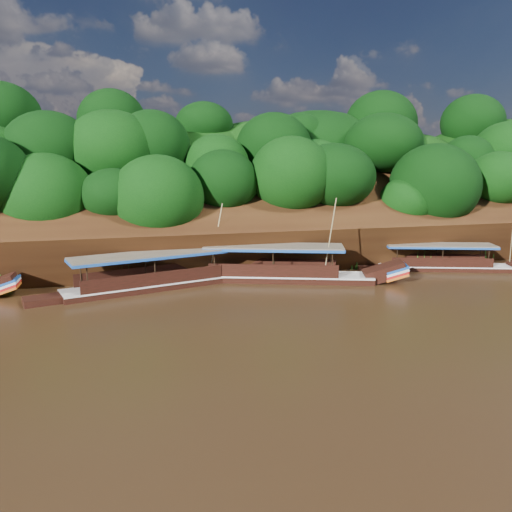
{
  "coord_description": "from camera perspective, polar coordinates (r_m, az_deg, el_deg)",
  "views": [
    {
      "loc": [
        -12.85,
        -28.09,
        9.18
      ],
      "look_at": [
        -3.62,
        7.0,
        2.14
      ],
      "focal_mm": 35.0,
      "sensor_mm": 36.0,
      "label": 1
    }
  ],
  "objects": [
    {
      "name": "boat_1",
      "position": [
        38.36,
        4.49,
        -1.94
      ],
      "size": [
        15.77,
        7.24,
        6.98
      ],
      "rotation": [
        0.0,
        0.0,
        -0.33
      ],
      "color": "black",
      "rests_on": "ground"
    },
    {
      "name": "boat_0",
      "position": [
        45.26,
        21.85,
        -0.88
      ],
      "size": [
        13.38,
        5.84,
        5.77
      ],
      "rotation": [
        0.0,
        0.0,
        -0.31
      ],
      "color": "black",
      "rests_on": "ground"
    },
    {
      "name": "riverbank",
      "position": [
        52.92,
        -0.55,
        3.06
      ],
      "size": [
        120.0,
        30.06,
        19.4
      ],
      "color": "black",
      "rests_on": "ground"
    },
    {
      "name": "boat_2",
      "position": [
        37.21,
        -9.43,
        -2.51
      ],
      "size": [
        16.61,
        6.54,
        6.39
      ],
      "rotation": [
        0.0,
        0.0,
        0.27
      ],
      "color": "black",
      "rests_on": "ground"
    },
    {
      "name": "ground",
      "position": [
        32.22,
        9.48,
        -5.72
      ],
      "size": [
        160.0,
        160.0,
        0.0
      ],
      "primitive_type": "plane",
      "color": "black",
      "rests_on": "ground"
    },
    {
      "name": "reeds",
      "position": [
        39.72,
        -1.0,
        -1.0
      ],
      "size": [
        47.34,
        2.49,
        2.1
      ],
      "color": "#326E1B",
      "rests_on": "ground"
    }
  ]
}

